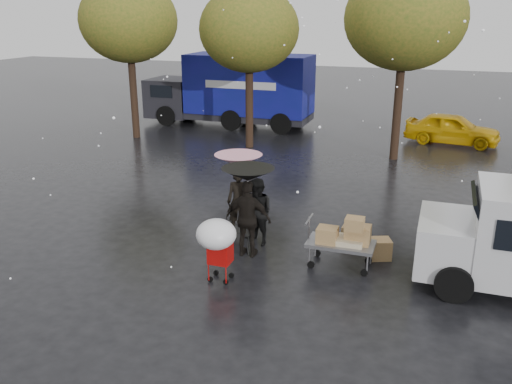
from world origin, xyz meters
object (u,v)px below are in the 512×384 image
(vendor_cart, at_px, (345,237))
(yellow_taxi, at_px, (452,129))
(person_black, at_px, (248,219))
(shopping_cart, at_px, (217,237))
(blue_truck, at_px, (233,90))
(person_pink, at_px, (239,202))

(vendor_cart, relative_size, yellow_taxi, 0.39)
(vendor_cart, bearing_deg, person_black, -176.04)
(person_black, distance_m, vendor_cart, 2.26)
(shopping_cart, relative_size, blue_truck, 0.18)
(person_pink, height_order, yellow_taxi, person_pink)
(person_pink, distance_m, yellow_taxi, 13.28)
(shopping_cart, height_order, yellow_taxi, shopping_cart)
(blue_truck, bearing_deg, person_black, -67.17)
(shopping_cart, bearing_deg, person_pink, 101.75)
(person_black, xyz_separation_m, blue_truck, (-5.91, 14.03, 0.83))
(person_black, height_order, blue_truck, blue_truck)
(vendor_cart, relative_size, shopping_cart, 1.04)
(person_pink, distance_m, shopping_cart, 2.82)
(person_pink, height_order, blue_truck, blue_truck)
(vendor_cart, distance_m, blue_truck, 16.12)
(yellow_taxi, bearing_deg, person_pink, 165.11)
(shopping_cart, bearing_deg, blue_truck, 110.35)
(person_black, distance_m, yellow_taxi, 14.19)
(vendor_cart, xyz_separation_m, shopping_cart, (-2.38, -1.67, 0.34))
(person_pink, bearing_deg, vendor_cart, -35.63)
(person_pink, relative_size, vendor_cart, 1.13)
(person_black, xyz_separation_m, yellow_taxi, (4.45, 13.48, -0.26))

